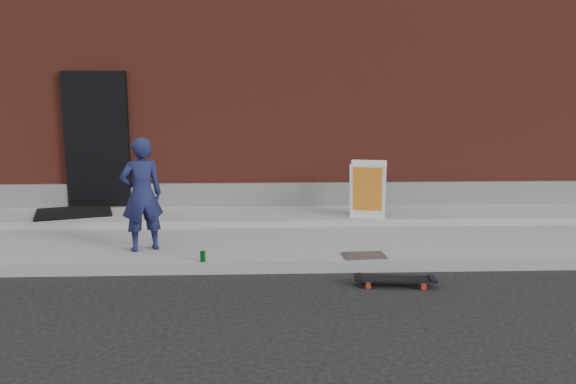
{
  "coord_description": "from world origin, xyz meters",
  "views": [
    {
      "loc": [
        0.21,
        -6.52,
        2.14
      ],
      "look_at": [
        0.5,
        0.8,
        0.87
      ],
      "focal_mm": 35.0,
      "sensor_mm": 36.0,
      "label": 1
    }
  ],
  "objects_px": {
    "skateboard": "(395,279)",
    "child": "(142,195)",
    "soda_can": "(203,257)",
    "pizza_sign": "(368,189)"
  },
  "relations": [
    {
      "from": "soda_can",
      "to": "skateboard",
      "type": "bearing_deg",
      "value": -13.97
    },
    {
      "from": "skateboard",
      "to": "child",
      "type": "bearing_deg",
      "value": 159.98
    },
    {
      "from": "child",
      "to": "skateboard",
      "type": "distance_m",
      "value": 3.33
    },
    {
      "from": "skateboard",
      "to": "pizza_sign",
      "type": "height_order",
      "value": "pizza_sign"
    },
    {
      "from": "soda_can",
      "to": "pizza_sign",
      "type": "bearing_deg",
      "value": 39.43
    },
    {
      "from": "skateboard",
      "to": "soda_can",
      "type": "bearing_deg",
      "value": 166.03
    },
    {
      "from": "skateboard",
      "to": "soda_can",
      "type": "height_order",
      "value": "soda_can"
    },
    {
      "from": "skateboard",
      "to": "soda_can",
      "type": "xyz_separation_m",
      "value": [
        -2.22,
        0.55,
        0.13
      ]
    },
    {
      "from": "child",
      "to": "pizza_sign",
      "type": "height_order",
      "value": "child"
    },
    {
      "from": "pizza_sign",
      "to": "child",
      "type": "bearing_deg",
      "value": -156.53
    }
  ]
}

